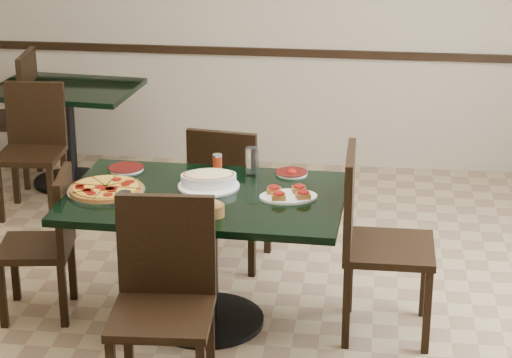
# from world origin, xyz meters

# --- Properties ---
(floor) EXTENTS (5.50, 5.50, 0.00)m
(floor) POSITION_xyz_m (0.00, 0.00, 0.00)
(floor) COLOR #8D7851
(floor) RESTS_ON ground
(room_shell) EXTENTS (5.50, 5.50, 5.50)m
(room_shell) POSITION_xyz_m (1.02, 1.73, 1.17)
(room_shell) COLOR silver
(room_shell) RESTS_ON floor
(main_table) EXTENTS (1.47, 0.98, 0.75)m
(main_table) POSITION_xyz_m (-0.20, 0.06, 0.57)
(main_table) COLOR black
(main_table) RESTS_ON floor
(back_table) EXTENTS (1.08, 0.83, 0.75)m
(back_table) POSITION_xyz_m (-1.60, 2.09, 0.52)
(back_table) COLOR black
(back_table) RESTS_ON floor
(chair_far) EXTENTS (0.48, 0.48, 0.90)m
(chair_far) POSITION_xyz_m (-0.20, 0.79, 0.50)
(chair_far) COLOR black
(chair_far) RESTS_ON floor
(chair_near) EXTENTS (0.49, 0.49, 0.98)m
(chair_near) POSITION_xyz_m (-0.27, -0.68, 0.55)
(chair_near) COLOR black
(chair_near) RESTS_ON floor
(chair_right) EXTENTS (0.47, 0.47, 1.01)m
(chair_right) POSITION_xyz_m (0.67, 0.09, 0.57)
(chair_right) COLOR black
(chair_right) RESTS_ON floor
(chair_left) EXTENTS (0.44, 0.44, 0.82)m
(chair_left) POSITION_xyz_m (-1.08, 0.07, 0.46)
(chair_left) COLOR black
(chair_left) RESTS_ON floor
(back_chair_near) EXTENTS (0.44, 0.44, 0.89)m
(back_chair_near) POSITION_xyz_m (-1.67, 1.56, 0.50)
(back_chair_near) COLOR black
(back_chair_near) RESTS_ON floor
(back_chair_left) EXTENTS (0.50, 0.50, 0.98)m
(back_chair_left) POSITION_xyz_m (-2.01, 2.12, 0.55)
(back_chair_left) COLOR black
(back_chair_left) RESTS_ON floor
(pepperoni_pizza) EXTENTS (0.41, 0.41, 0.04)m
(pepperoni_pizza) POSITION_xyz_m (-0.73, 0.04, 0.77)
(pepperoni_pizza) COLOR silver
(pepperoni_pizza) RESTS_ON main_table
(lasagna_casserole) EXTENTS (0.33, 0.33, 0.09)m
(lasagna_casserole) POSITION_xyz_m (-0.20, 0.18, 0.80)
(lasagna_casserole) COLOR white
(lasagna_casserole) RESTS_ON main_table
(bread_basket) EXTENTS (0.23, 0.20, 0.09)m
(bread_basket) POSITION_xyz_m (-0.15, -0.21, 0.79)
(bread_basket) COLOR brown
(bread_basket) RESTS_ON main_table
(bruschetta_platter) EXTENTS (0.34, 0.27, 0.05)m
(bruschetta_platter) POSITION_xyz_m (0.23, 0.07, 0.77)
(bruschetta_platter) COLOR white
(bruschetta_platter) RESTS_ON main_table
(side_plate_near) EXTENTS (0.18, 0.18, 0.02)m
(side_plate_near) POSITION_xyz_m (-0.38, -0.30, 0.76)
(side_plate_near) COLOR white
(side_plate_near) RESTS_ON main_table
(side_plate_far_r) EXTENTS (0.18, 0.18, 0.03)m
(side_plate_far_r) POSITION_xyz_m (0.22, 0.43, 0.76)
(side_plate_far_r) COLOR white
(side_plate_far_r) RESTS_ON main_table
(side_plate_far_l) EXTENTS (0.20, 0.20, 0.02)m
(side_plate_far_l) POSITION_xyz_m (-0.71, 0.39, 0.76)
(side_plate_far_l) COLOR white
(side_plate_far_l) RESTS_ON main_table
(napkin_setting) EXTENTS (0.16, 0.16, 0.01)m
(napkin_setting) POSITION_xyz_m (-0.34, -0.29, 0.75)
(napkin_setting) COLOR white
(napkin_setting) RESTS_ON main_table
(water_glass_a) EXTENTS (0.07, 0.07, 0.16)m
(water_glass_a) POSITION_xyz_m (0.00, 0.39, 0.83)
(water_glass_a) COLOR white
(water_glass_a) RESTS_ON main_table
(water_glass_b) EXTENTS (0.07, 0.07, 0.14)m
(water_glass_b) POSITION_xyz_m (-0.53, -0.31, 0.82)
(water_glass_b) COLOR white
(water_glass_b) RESTS_ON main_table
(pepper_shaker) EXTENTS (0.05, 0.05, 0.09)m
(pepper_shaker) POSITION_xyz_m (-0.20, 0.45, 0.80)
(pepper_shaker) COLOR #AF2912
(pepper_shaker) RESTS_ON main_table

